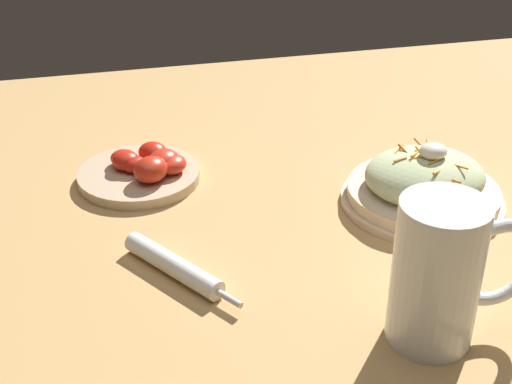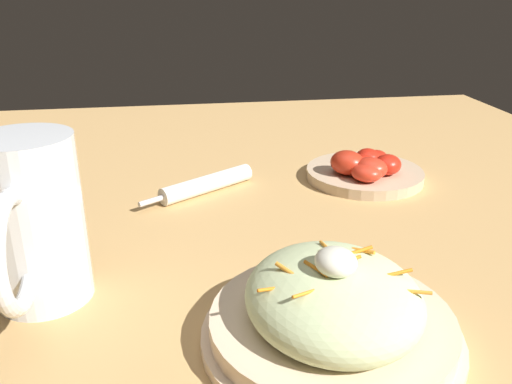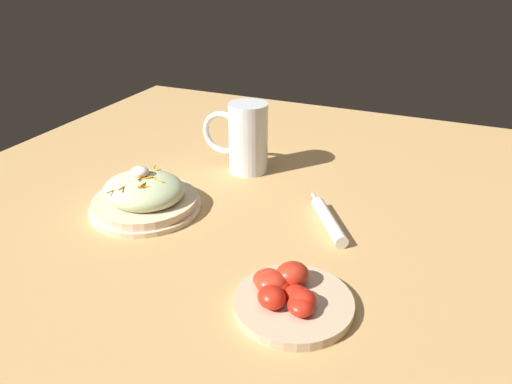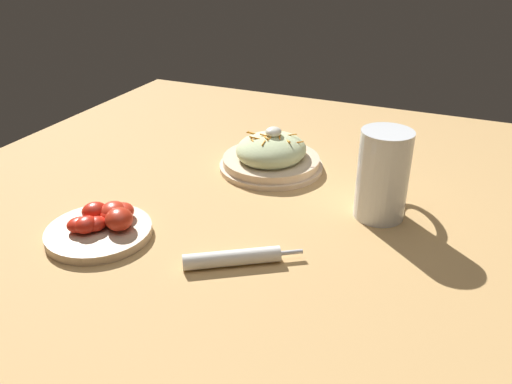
% 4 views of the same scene
% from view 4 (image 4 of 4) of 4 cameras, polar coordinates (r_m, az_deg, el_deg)
% --- Properties ---
extents(ground_plane, '(1.43, 1.43, 0.00)m').
position_cam_4_polar(ground_plane, '(0.93, 2.27, -3.09)').
color(ground_plane, tan).
extents(salad_plate, '(0.22, 0.22, 0.09)m').
position_cam_4_polar(salad_plate, '(1.11, 1.66, 4.02)').
color(salad_plate, beige).
rests_on(salad_plate, ground_plane).
extents(beer_mug, '(0.16, 0.09, 0.16)m').
position_cam_4_polar(beer_mug, '(0.94, 13.67, 1.55)').
color(beer_mug, white).
rests_on(beer_mug, ground_plane).
extents(napkin_roll, '(0.12, 0.16, 0.02)m').
position_cam_4_polar(napkin_roll, '(0.81, -2.50, -7.19)').
color(napkin_roll, white).
rests_on(napkin_roll, ground_plane).
extents(tomato_plate, '(0.18, 0.18, 0.05)m').
position_cam_4_polar(tomato_plate, '(0.91, -16.44, -3.51)').
color(tomato_plate, '#D1B28E').
rests_on(tomato_plate, ground_plane).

